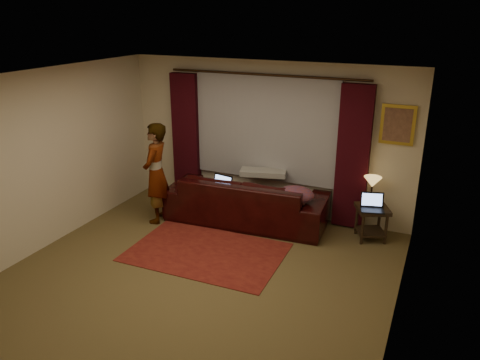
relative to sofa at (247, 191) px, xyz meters
name	(u,v)px	position (x,y,z in m)	size (l,w,h in m)	color
floor	(196,278)	(0.10, -1.92, -0.54)	(5.00, 5.00, 0.01)	brown
ceiling	(189,80)	(0.10, -1.92, 2.06)	(5.00, 5.00, 0.02)	silver
wall_back	(266,139)	(0.10, 0.58, 0.76)	(5.00, 0.02, 2.60)	beige
wall_front	(34,291)	(0.10, -4.42, 0.76)	(5.00, 0.02, 2.60)	beige
wall_left	(42,161)	(-2.40, -1.92, 0.76)	(0.02, 5.00, 2.60)	beige
wall_right	(404,222)	(2.60, -1.92, 0.76)	(0.02, 5.00, 2.60)	beige
sheer_curtain	(265,128)	(0.10, 0.52, 0.96)	(2.50, 0.05, 1.80)	#9E9FA5
drape_left	(186,138)	(-1.40, 0.47, 0.64)	(0.50, 0.14, 2.30)	black
drape_right	(353,158)	(1.60, 0.47, 0.64)	(0.50, 0.14, 2.30)	black
curtain_rod	(265,75)	(0.10, 0.47, 1.84)	(0.04, 0.04, 3.40)	#312012
picture_frame	(398,125)	(2.20, 0.55, 1.21)	(0.50, 0.04, 0.60)	gold
sofa	(247,191)	(0.00, 0.00, 0.00)	(2.66, 1.15, 1.07)	black
throw_blanket	(264,156)	(0.16, 0.32, 0.53)	(0.76, 0.30, 0.09)	#9D9D97
clothing_pile	(296,195)	(0.88, -0.12, 0.12)	(0.57, 0.44, 0.24)	brown
laptop_sofa	(218,185)	(-0.40, -0.25, 0.13)	(0.36, 0.39, 0.26)	black
area_rug	(206,252)	(-0.10, -1.26, -0.53)	(2.22, 1.48, 0.01)	maroon
end_table	(371,223)	(2.01, 0.18, -0.27)	(0.46, 0.46, 0.53)	black
tiffany_lamp	(372,190)	(1.95, 0.32, 0.21)	(0.27, 0.27, 0.43)	olive
laptop_table	(373,203)	(2.03, 0.04, 0.12)	(0.34, 0.37, 0.25)	black
person	(156,173)	(-1.37, -0.59, 0.30)	(0.49, 0.49, 1.68)	#9D9D97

